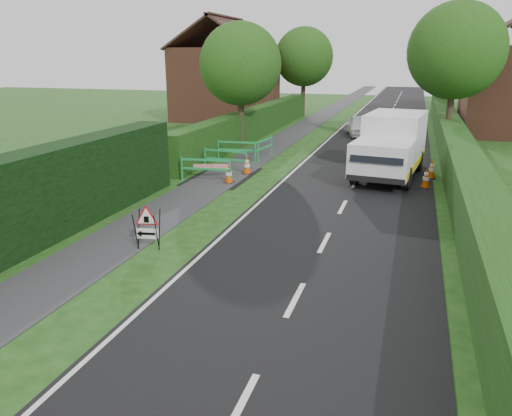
# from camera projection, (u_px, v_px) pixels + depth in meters

# --- Properties ---
(ground) EXTENTS (120.00, 120.00, 0.00)m
(ground) POSITION_uv_depth(u_px,v_px,m) (165.00, 305.00, 10.25)
(ground) COLOR #194012
(ground) RESTS_ON ground
(road_surface) EXTENTS (6.00, 90.00, 0.02)m
(road_surface) POSITION_uv_depth(u_px,v_px,m) (389.00, 117.00, 41.45)
(road_surface) COLOR black
(road_surface) RESTS_ON ground
(footpath) EXTENTS (2.00, 90.00, 0.02)m
(footpath) POSITION_uv_depth(u_px,v_px,m) (323.00, 115.00, 43.04)
(footpath) COLOR #2D2D30
(footpath) RESTS_ON ground
(hedge_west_far) EXTENTS (1.00, 24.00, 1.80)m
(hedge_west_far) POSITION_uv_depth(u_px,v_px,m) (256.00, 136.00, 31.76)
(hedge_west_far) COLOR #14380F
(hedge_west_far) RESTS_ON ground
(hedge_east) EXTENTS (1.20, 50.00, 1.50)m
(hedge_east) POSITION_uv_depth(u_px,v_px,m) (454.00, 167.00, 22.98)
(hedge_east) COLOR #14380F
(hedge_east) RESTS_ON ground
(house_west) EXTENTS (7.50, 7.40, 7.88)m
(house_west) POSITION_uv_depth(u_px,v_px,m) (226.00, 82.00, 39.65)
(house_west) COLOR brown
(house_west) RESTS_ON ground
(house_east_b) EXTENTS (7.50, 7.40, 7.88)m
(house_east_b) POSITION_uv_depth(u_px,v_px,m) (506.00, 80.00, 44.26)
(house_east_b) COLOR brown
(house_east_b) RESTS_ON ground
(tree_nw) EXTENTS (4.40, 4.40, 6.70)m
(tree_nw) POSITION_uv_depth(u_px,v_px,m) (240.00, 64.00, 26.68)
(tree_nw) COLOR #2D2116
(tree_nw) RESTS_ON ground
(tree_ne) EXTENTS (5.20, 5.20, 7.79)m
(tree_ne) POSITION_uv_depth(u_px,v_px,m) (456.00, 51.00, 26.96)
(tree_ne) COLOR #2D2116
(tree_ne) RESTS_ON ground
(tree_fw) EXTENTS (4.80, 4.80, 7.24)m
(tree_fw) POSITION_uv_depth(u_px,v_px,m) (304.00, 57.00, 41.18)
(tree_fw) COLOR #2D2116
(tree_fw) RESTS_ON ground
(tree_fe) EXTENTS (4.20, 4.20, 6.33)m
(tree_fe) POSITION_uv_depth(u_px,v_px,m) (442.00, 64.00, 41.84)
(tree_fe) COLOR #2D2116
(tree_fe) RESTS_ON ground
(triangle_sign) EXTENTS (0.84, 0.84, 1.04)m
(triangle_sign) POSITION_uv_depth(u_px,v_px,m) (146.00, 224.00, 12.94)
(triangle_sign) COLOR black
(triangle_sign) RESTS_ON ground
(works_van) EXTENTS (2.88, 5.91, 2.59)m
(works_van) POSITION_uv_depth(u_px,v_px,m) (391.00, 144.00, 20.79)
(works_van) COLOR silver
(works_van) RESTS_ON ground
(traffic_cone_0) EXTENTS (0.38, 0.38, 0.79)m
(traffic_cone_0) POSITION_uv_depth(u_px,v_px,m) (426.00, 178.00, 19.22)
(traffic_cone_0) COLOR black
(traffic_cone_0) RESTS_ON ground
(traffic_cone_1) EXTENTS (0.38, 0.38, 0.79)m
(traffic_cone_1) POSITION_uv_depth(u_px,v_px,m) (432.00, 169.00, 20.71)
(traffic_cone_1) COLOR black
(traffic_cone_1) RESTS_ON ground
(traffic_cone_2) EXTENTS (0.38, 0.38, 0.79)m
(traffic_cone_2) POSITION_uv_depth(u_px,v_px,m) (417.00, 156.00, 23.43)
(traffic_cone_2) COLOR black
(traffic_cone_2) RESTS_ON ground
(traffic_cone_3) EXTENTS (0.38, 0.38, 0.79)m
(traffic_cone_3) POSITION_uv_depth(u_px,v_px,m) (229.00, 173.00, 20.00)
(traffic_cone_3) COLOR black
(traffic_cone_3) RESTS_ON ground
(traffic_cone_4) EXTENTS (0.38, 0.38, 0.79)m
(traffic_cone_4) POSITION_uv_depth(u_px,v_px,m) (247.00, 165.00, 21.51)
(traffic_cone_4) COLOR black
(traffic_cone_4) RESTS_ON ground
(ped_barrier_0) EXTENTS (2.09, 0.59, 1.00)m
(ped_barrier_0) POSITION_uv_depth(u_px,v_px,m) (206.00, 167.00, 20.02)
(ped_barrier_0) COLOR green
(ped_barrier_0) RESTS_ON ground
(ped_barrier_1) EXTENTS (2.08, 0.49, 1.00)m
(ped_barrier_1) POSITION_uv_depth(u_px,v_px,m) (225.00, 157.00, 21.91)
(ped_barrier_1) COLOR green
(ped_barrier_1) RESTS_ON ground
(ped_barrier_2) EXTENTS (2.08, 0.56, 1.00)m
(ped_barrier_2) POSITION_uv_depth(u_px,v_px,m) (238.00, 148.00, 24.10)
(ped_barrier_2) COLOR green
(ped_barrier_2) RESTS_ON ground
(ped_barrier_3) EXTENTS (0.60, 2.09, 1.00)m
(ped_barrier_3) POSITION_uv_depth(u_px,v_px,m) (264.00, 146.00, 24.62)
(ped_barrier_3) COLOR green
(ped_barrier_3) RESTS_ON ground
(redwhite_plank) EXTENTS (1.45, 0.48, 0.25)m
(redwhite_plank) POSITION_uv_depth(u_px,v_px,m) (212.00, 177.00, 21.00)
(redwhite_plank) COLOR red
(redwhite_plank) RESTS_ON ground
(hatchback_car) EXTENTS (2.28, 3.94, 1.26)m
(hatchback_car) POSITION_uv_depth(u_px,v_px,m) (360.00, 126.00, 31.86)
(hatchback_car) COLOR silver
(hatchback_car) RESTS_ON ground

